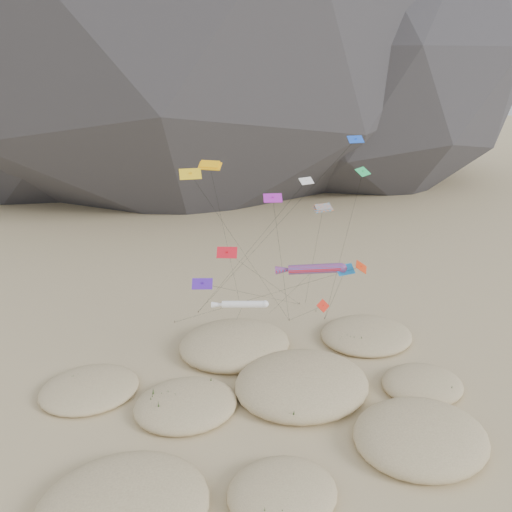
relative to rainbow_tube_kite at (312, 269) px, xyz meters
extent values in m
plane|color=#CCB789|center=(-5.40, -11.56, -12.60)|extent=(500.00, 500.00, 0.00)
ellipsoid|color=#2B2B30|center=(-42.40, 111.44, 31.40)|extent=(136.20, 127.83, 116.00)
ellipsoid|color=black|center=(50.60, 98.44, 25.40)|extent=(130.55, 126.41, 100.00)
ellipsoid|color=#CCB789|center=(-22.58, -18.28, -11.85)|extent=(14.67, 12.47, 3.34)
ellipsoid|color=#CCB789|center=(-9.10, -19.77, -11.98)|extent=(9.76, 8.29, 2.72)
ellipsoid|color=#CCB789|center=(6.07, -16.48, -11.78)|extent=(13.58, 11.54, 3.64)
ellipsoid|color=#CCB789|center=(-16.07, -5.95, -12.02)|extent=(11.30, 9.60, 2.56)
ellipsoid|color=#CCB789|center=(-2.77, -5.73, -11.69)|extent=(15.59, 13.25, 4.02)
ellipsoid|color=#CCB789|center=(11.03, -8.45, -12.10)|extent=(9.51, 8.08, 2.22)
ellipsoid|color=#CCB789|center=(-8.65, 4.51, -11.77)|extent=(14.52, 12.34, 3.67)
ellipsoid|color=#CCB789|center=(9.39, 3.21, -12.07)|extent=(12.58, 10.70, 2.32)
ellipsoid|color=#CCB789|center=(-26.53, -0.52, -12.12)|extent=(11.15, 9.48, 2.12)
ellipsoid|color=black|center=(-24.82, -16.44, -11.70)|extent=(2.90, 2.48, 0.87)
ellipsoid|color=black|center=(-20.68, -16.69, -11.80)|extent=(1.99, 1.70, 0.60)
ellipsoid|color=black|center=(-7.20, -20.18, -12.10)|extent=(2.05, 1.75, 0.61)
ellipsoid|color=black|center=(5.70, -16.86, -11.60)|extent=(3.62, 3.10, 1.09)
ellipsoid|color=black|center=(3.63, -17.18, -11.80)|extent=(2.21, 1.89, 0.66)
ellipsoid|color=black|center=(-18.24, -5.71, -11.80)|extent=(2.98, 2.55, 0.89)
ellipsoid|color=black|center=(-14.00, -4.10, -11.90)|extent=(2.39, 2.04, 0.72)
ellipsoid|color=black|center=(-2.67, -6.35, -11.50)|extent=(3.56, 3.05, 1.07)
ellipsoid|color=black|center=(1.35, -5.29, -11.60)|extent=(2.48, 2.12, 0.74)
ellipsoid|color=black|center=(-4.53, -10.55, -11.70)|extent=(2.49, 2.13, 0.75)
ellipsoid|color=black|center=(12.42, -9.85, -12.00)|extent=(2.31, 1.98, 0.69)
ellipsoid|color=black|center=(-6.56, 4.46, -11.60)|extent=(2.78, 2.38, 0.83)
ellipsoid|color=black|center=(-6.53, 1.14, -11.70)|extent=(2.42, 2.07, 0.73)
ellipsoid|color=black|center=(7.19, 1.77, -11.90)|extent=(2.01, 1.72, 0.60)
ellipsoid|color=black|center=(5.91, 1.31, -12.00)|extent=(2.14, 1.83, 0.64)
ellipsoid|color=black|center=(-28.00, 0.89, -12.10)|extent=(2.17, 1.86, 0.65)
ellipsoid|color=black|center=(-24.10, -0.41, -12.20)|extent=(2.00, 1.71, 0.60)
cylinder|color=#3F2D1E|center=(-10.92, 10.70, -12.45)|extent=(0.08, 0.08, 0.30)
cylinder|color=#3F2D1E|center=(-7.16, 12.07, -12.45)|extent=(0.08, 0.08, 0.30)
cylinder|color=#3F2D1E|center=(0.56, 10.33, -12.45)|extent=(0.08, 0.08, 0.30)
cylinder|color=#3F2D1E|center=(3.57, 14.88, -12.45)|extent=(0.08, 0.08, 0.30)
cylinder|color=#3F2D1E|center=(5.78, 9.55, -12.45)|extent=(0.08, 0.08, 0.30)
cylinder|color=#3F2D1E|center=(-12.06, 15.85, -12.45)|extent=(0.08, 0.08, 0.30)
cylinder|color=#3F2D1E|center=(5.31, 12.05, -12.45)|extent=(0.08, 0.08, 0.30)
cylinder|color=#3F2D1E|center=(-15.81, 13.55, -12.45)|extent=(0.08, 0.08, 0.30)
cylinder|color=red|center=(0.27, -0.11, 0.04)|extent=(6.30, 3.28, 1.78)
sphere|color=red|center=(3.18, -1.20, 0.29)|extent=(1.20, 1.20, 1.20)
cone|color=red|center=(-2.93, 1.09, -0.27)|extent=(2.77, 1.87, 1.28)
cylinder|color=black|center=(-0.76, 6.45, -6.28)|extent=(2.09, 13.15, 12.65)
cylinder|color=white|center=(-8.48, -0.77, -3.26)|extent=(4.99, 2.52, 1.14)
sphere|color=white|center=(-6.15, -1.65, -3.06)|extent=(0.84, 0.84, 0.84)
cone|color=white|center=(-11.05, 0.19, -3.51)|extent=(2.16, 1.39, 0.86)
cylinder|color=black|center=(-7.90, 5.30, -7.93)|extent=(1.19, 12.17, 9.36)
cube|color=#FFB10D|center=(-11.22, 3.67, 11.97)|extent=(2.75, 2.10, 0.76)
cube|color=#FFB10D|center=(-11.22, 3.67, 12.16)|extent=(2.30, 1.72, 0.74)
cylinder|color=black|center=(-8.34, 10.01, -0.32)|extent=(5.78, 12.71, 24.57)
cube|color=orange|center=(1.41, 1.27, 6.91)|extent=(2.47, 1.38, 0.65)
cube|color=orange|center=(1.41, 1.27, 7.12)|extent=(2.09, 1.12, 0.64)
cylinder|color=black|center=(3.03, 8.26, -2.84)|extent=(3.28, 14.01, 19.52)
cube|color=red|center=(5.07, -2.32, 0.75)|extent=(2.09, 2.56, 0.77)
cube|color=red|center=(5.07, -2.32, 0.60)|extent=(0.29, 0.33, 0.78)
cylinder|color=black|center=(-5.37, 5.61, -5.90)|extent=(20.90, 15.89, 13.32)
cube|color=red|center=(-0.90, -6.22, -1.58)|extent=(1.81, 1.89, 0.70)
cube|color=red|center=(-0.90, -6.22, -1.73)|extent=(0.31, 0.31, 0.59)
cylinder|color=black|center=(-0.17, 2.06, -7.06)|extent=(1.49, 16.57, 10.99)
cube|color=silver|center=(0.08, 3.61, 9.70)|extent=(1.87, 1.31, 0.65)
cube|color=silver|center=(0.08, 3.61, 9.55)|extent=(0.25, 0.25, 0.58)
cylinder|color=black|center=(-5.99, 9.73, -1.42)|extent=(12.16, 12.27, 22.26)
cube|color=gold|center=(-13.90, -1.38, 12.30)|extent=(2.20, 1.11, 0.91)
cube|color=gold|center=(-13.90, -1.38, 12.15)|extent=(0.27, 0.31, 0.73)
cylinder|color=black|center=(-6.67, 4.47, -0.12)|extent=(14.49, 11.75, 24.87)
cube|color=#481CA8|center=(-13.27, -2.10, 0.45)|extent=(2.41, 1.59, 0.85)
cube|color=#481CA8|center=(-13.27, -2.10, 0.30)|extent=(0.31, 0.30, 0.76)
cylinder|color=black|center=(-4.85, 6.39, -6.05)|extent=(16.87, 17.01, 13.02)
cube|color=#1CB85B|center=(7.11, 3.59, 10.44)|extent=(2.40, 2.20, 0.78)
cube|color=#1CB85B|center=(7.11, 3.59, 10.29)|extent=(0.34, 0.33, 0.74)
cylinder|color=black|center=(6.45, 6.57, -1.05)|extent=(1.37, 5.99, 22.99)
cube|color=red|center=(-10.85, -4.21, 4.67)|extent=(2.27, 1.51, 0.91)
cube|color=red|center=(-10.85, -4.21, 4.52)|extent=(0.33, 0.38, 0.69)
cylinder|color=black|center=(-3.64, 5.33, -3.94)|extent=(14.45, 19.12, 17.24)
cube|color=purple|center=(-5.07, -0.46, 9.03)|extent=(2.15, 1.34, 0.76)
cube|color=purple|center=(-5.07, -0.46, 8.88)|extent=(0.27, 0.26, 0.69)
cylinder|color=black|center=(-2.25, 4.93, -1.76)|extent=(5.67, 10.83, 21.59)
cube|color=blue|center=(3.57, -1.31, 0.12)|extent=(2.35, 1.40, 0.95)
cube|color=blue|center=(3.57, -1.31, -0.03)|extent=(0.31, 0.36, 0.73)
cylinder|color=black|center=(4.68, 4.12, -6.21)|extent=(2.23, 10.88, 12.68)
cube|color=blue|center=(6.07, 4.02, 14.22)|extent=(1.92, 1.03, 0.74)
cube|color=blue|center=(6.07, 4.02, 14.07)|extent=(0.23, 0.24, 0.64)
cylinder|color=black|center=(-2.99, 9.94, 0.84)|extent=(18.16, 11.86, 26.79)
camera|label=1|loc=(-18.71, -50.89, 23.23)|focal=35.00mm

